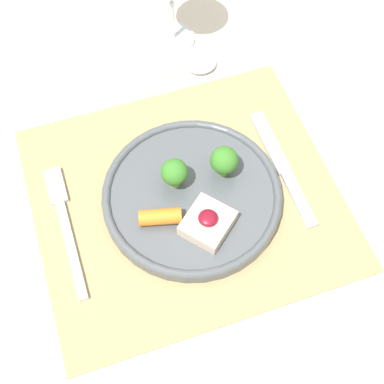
# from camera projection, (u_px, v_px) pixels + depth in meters

# --- Properties ---
(ground_plane) EXTENTS (8.00, 8.00, 0.00)m
(ground_plane) POSITION_uv_depth(u_px,v_px,m) (189.00, 339.00, 1.42)
(ground_plane) COLOR gray
(dining_table) EXTENTS (1.14, 1.13, 0.77)m
(dining_table) POSITION_uv_depth(u_px,v_px,m) (186.00, 228.00, 0.84)
(dining_table) COLOR beige
(dining_table) RESTS_ON ground_plane
(placemat) EXTENTS (0.42, 0.38, 0.00)m
(placemat) POSITION_uv_depth(u_px,v_px,m) (186.00, 197.00, 0.75)
(placemat) COLOR #9E895B
(placemat) RESTS_ON dining_table
(dinner_plate) EXTENTS (0.25, 0.25, 0.07)m
(dinner_plate) POSITION_uv_depth(u_px,v_px,m) (193.00, 195.00, 0.73)
(dinner_plate) COLOR #4C5156
(dinner_plate) RESTS_ON placemat
(fork) EXTENTS (0.02, 0.20, 0.01)m
(fork) POSITION_uv_depth(u_px,v_px,m) (65.00, 220.00, 0.73)
(fork) COLOR silver
(fork) RESTS_ON placemat
(knife) EXTENTS (0.02, 0.20, 0.01)m
(knife) POSITION_uv_depth(u_px,v_px,m) (286.00, 175.00, 0.76)
(knife) COLOR silver
(knife) RESTS_ON placemat
(spoon) EXTENTS (0.19, 0.04, 0.01)m
(spoon) POSITION_uv_depth(u_px,v_px,m) (188.00, 68.00, 0.86)
(spoon) COLOR silver
(spoon) RESTS_ON dining_table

